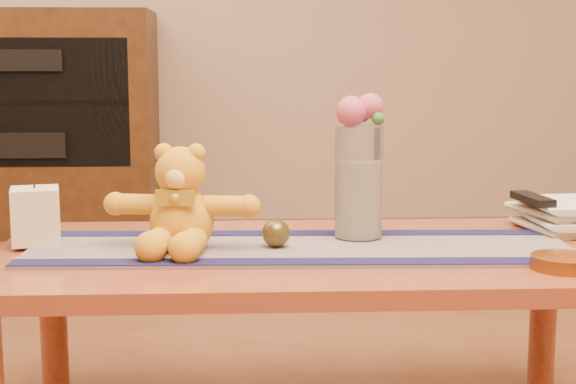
{
  "coord_description": "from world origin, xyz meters",
  "views": [
    {
      "loc": [
        -0.14,
        -1.88,
        0.88
      ],
      "look_at": [
        -0.05,
        0.0,
        0.58
      ],
      "focal_mm": 53.95,
      "sensor_mm": 36.0,
      "label": 1
    }
  ],
  "objects_px": {
    "teddy_bear": "(181,199)",
    "pillar_candle": "(36,216)",
    "bronze_ball": "(276,233)",
    "tv_remote": "(533,199)",
    "amber_dish": "(564,263)",
    "book_bottom": "(529,228)",
    "glass_vase": "(359,182)"
  },
  "relations": [
    {
      "from": "pillar_candle",
      "to": "bronze_ball",
      "type": "distance_m",
      "value": 0.54
    },
    {
      "from": "tv_remote",
      "to": "amber_dish",
      "type": "height_order",
      "value": "tv_remote"
    },
    {
      "from": "book_bottom",
      "to": "tv_remote",
      "type": "relative_size",
      "value": 1.39
    },
    {
      "from": "amber_dish",
      "to": "book_bottom",
      "type": "bearing_deg",
      "value": 82.17
    },
    {
      "from": "bronze_ball",
      "to": "tv_remote",
      "type": "height_order",
      "value": "tv_remote"
    },
    {
      "from": "glass_vase",
      "to": "tv_remote",
      "type": "distance_m",
      "value": 0.44
    },
    {
      "from": "glass_vase",
      "to": "tv_remote",
      "type": "bearing_deg",
      "value": 8.7
    },
    {
      "from": "tv_remote",
      "to": "amber_dish",
      "type": "xyz_separation_m",
      "value": [
        -0.05,
        -0.36,
        -0.07
      ]
    },
    {
      "from": "bronze_ball",
      "to": "amber_dish",
      "type": "height_order",
      "value": "bronze_ball"
    },
    {
      "from": "bronze_ball",
      "to": "pillar_candle",
      "type": "bearing_deg",
      "value": 172.71
    },
    {
      "from": "teddy_bear",
      "to": "amber_dish",
      "type": "bearing_deg",
      "value": -4.87
    },
    {
      "from": "book_bottom",
      "to": "amber_dish",
      "type": "bearing_deg",
      "value": -108.06
    },
    {
      "from": "teddy_bear",
      "to": "book_bottom",
      "type": "bearing_deg",
      "value": 20.88
    },
    {
      "from": "pillar_candle",
      "to": "glass_vase",
      "type": "bearing_deg",
      "value": 1.86
    },
    {
      "from": "bronze_ball",
      "to": "book_bottom",
      "type": "relative_size",
      "value": 0.28
    },
    {
      "from": "bronze_ball",
      "to": "amber_dish",
      "type": "relative_size",
      "value": 0.47
    },
    {
      "from": "book_bottom",
      "to": "bronze_ball",
      "type": "bearing_deg",
      "value": -175.13
    },
    {
      "from": "teddy_bear",
      "to": "glass_vase",
      "type": "bearing_deg",
      "value": 22.38
    },
    {
      "from": "teddy_bear",
      "to": "pillar_candle",
      "type": "distance_m",
      "value": 0.34
    },
    {
      "from": "book_bottom",
      "to": "tv_remote",
      "type": "bearing_deg",
      "value": -93.0
    },
    {
      "from": "bronze_ball",
      "to": "tv_remote",
      "type": "relative_size",
      "value": 0.39
    },
    {
      "from": "bronze_ball",
      "to": "amber_dish",
      "type": "distance_m",
      "value": 0.61
    },
    {
      "from": "book_bottom",
      "to": "tv_remote",
      "type": "height_order",
      "value": "tv_remote"
    },
    {
      "from": "bronze_ball",
      "to": "book_bottom",
      "type": "distance_m",
      "value": 0.65
    },
    {
      "from": "glass_vase",
      "to": "book_bottom",
      "type": "relative_size",
      "value": 1.17
    },
    {
      "from": "teddy_bear",
      "to": "glass_vase",
      "type": "xyz_separation_m",
      "value": [
        0.4,
        0.09,
        0.02
      ]
    },
    {
      "from": "pillar_candle",
      "to": "amber_dish",
      "type": "xyz_separation_m",
      "value": [
        1.11,
        -0.27,
        -0.06
      ]
    },
    {
      "from": "book_bottom",
      "to": "amber_dish",
      "type": "xyz_separation_m",
      "value": [
        -0.05,
        -0.37,
        0.0
      ]
    },
    {
      "from": "pillar_candle",
      "to": "book_bottom",
      "type": "relative_size",
      "value": 0.56
    },
    {
      "from": "glass_vase",
      "to": "amber_dish",
      "type": "relative_size",
      "value": 1.98
    },
    {
      "from": "tv_remote",
      "to": "book_bottom",
      "type": "bearing_deg",
      "value": 90.0
    },
    {
      "from": "teddy_bear",
      "to": "book_bottom",
      "type": "relative_size",
      "value": 1.45
    }
  ]
}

